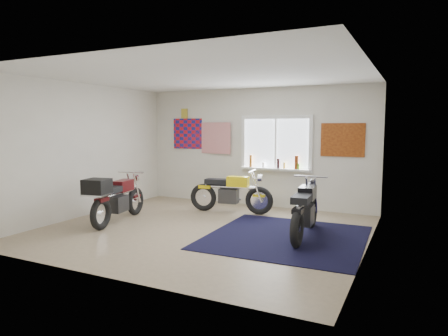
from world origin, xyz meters
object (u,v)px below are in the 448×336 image
at_px(navy_rug, 286,237).
at_px(yellow_triumph, 230,194).
at_px(black_chrome_bike, 305,211).
at_px(maroon_tourer, 115,198).

relative_size(navy_rug, yellow_triumph, 1.42).
xyz_separation_m(navy_rug, black_chrome_bike, (0.26, 0.20, 0.42)).
bearing_deg(navy_rug, maroon_tourer, -171.33).
bearing_deg(black_chrome_bike, maroon_tourer, 97.20).
distance_m(navy_rug, black_chrome_bike, 0.53).
bearing_deg(navy_rug, yellow_triumph, 140.81).
bearing_deg(yellow_triumph, maroon_tourer, -138.21).
xyz_separation_m(navy_rug, yellow_triumph, (-1.65, 1.34, 0.40)).
relative_size(yellow_triumph, black_chrome_bike, 0.96).
bearing_deg(black_chrome_bike, navy_rug, 123.45).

